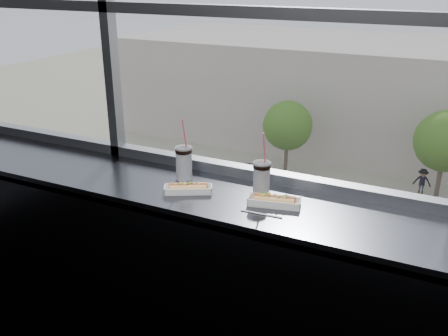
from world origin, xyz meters
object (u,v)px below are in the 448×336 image
at_px(car_near_a, 91,210).
at_px(tree_center, 445,141).
at_px(hotdog_tray_left, 188,188).
at_px(car_near_c, 426,295).
at_px(pedestrian_b, 423,179).
at_px(soda_cup_left, 184,162).
at_px(tree_left, 288,126).
at_px(soda_cup_right, 262,177).
at_px(car_near_b, 278,257).
at_px(hotdog_tray_right, 274,201).
at_px(wrapper, 183,190).
at_px(car_far_a, 259,178).
at_px(loose_straw, 261,214).

xyz_separation_m(car_near_a, tree_center, (16.44, 12.00, 2.65)).
xyz_separation_m(hotdog_tray_left, car_near_a, (-15.58, 16.33, -10.93)).
bearing_deg(car_near_a, car_near_c, -91.32).
relative_size(car_near_a, pedestrian_b, 3.32).
bearing_deg(tree_center, soda_cup_left, -91.98).
height_order(tree_left, tree_center, tree_center).
relative_size(hotdog_tray_left, car_near_a, 0.04).
height_order(soda_cup_right, tree_center, soda_cup_right).
bearing_deg(tree_left, car_near_b, -72.48).
distance_m(hotdog_tray_right, wrapper, 0.49).
xyz_separation_m(car_near_c, pedestrian_b, (-1.33, 12.58, -0.03)).
bearing_deg(hotdog_tray_left, pedestrian_b, 62.16).
distance_m(car_near_b, car_far_a, 9.01).
xyz_separation_m(soda_cup_left, car_far_a, (-9.03, 24.18, -11.00)).
bearing_deg(car_far_a, tree_left, -10.18).
distance_m(hotdog_tray_right, tree_left, 30.98).
distance_m(car_near_b, tree_center, 13.63).
bearing_deg(hotdog_tray_right, wrapper, 173.91).
xyz_separation_m(car_near_a, pedestrian_b, (15.52, 12.58, -0.13)).
height_order(wrapper, car_near_b, wrapper).
distance_m(car_near_b, pedestrian_b, 13.52).
distance_m(loose_straw, car_far_a, 28.39).
bearing_deg(car_near_c, pedestrian_b, -0.12).
xyz_separation_m(soda_cup_left, wrapper, (0.08, -0.16, -0.09)).
bearing_deg(soda_cup_right, pedestrian_b, 90.84).
bearing_deg(car_near_b, loose_straw, -160.97).
bearing_deg(pedestrian_b, tree_left, -176.18).
bearing_deg(car_near_a, tree_left, -30.79).
height_order(hotdog_tray_left, hotdog_tray_right, hotdog_tray_right).
bearing_deg(wrapper, pedestrian_b, 90.07).
bearing_deg(tree_left, car_near_c, -50.02).
xyz_separation_m(wrapper, car_near_c, (1.29, 16.34, -11.02)).
relative_size(hotdog_tray_right, car_near_b, 0.04).
bearing_deg(pedestrian_b, car_near_b, -111.46).
relative_size(soda_cup_right, tree_left, 0.07).
bearing_deg(loose_straw, car_far_a, 108.64).
xyz_separation_m(soda_cup_left, pedestrian_b, (0.05, 28.77, -11.14)).
relative_size(hotdog_tray_left, car_far_a, 0.04).
bearing_deg(wrapper, car_near_a, 133.59).
bearing_deg(soda_cup_right, soda_cup_left, 178.33).
distance_m(car_near_c, tree_center, 12.32).
bearing_deg(pedestrian_b, hotdog_tray_right, -88.95).
relative_size(soda_cup_right, car_near_c, 0.06).
bearing_deg(hotdog_tray_left, wrapper, 164.74).
height_order(car_near_c, tree_left, tree_left).
bearing_deg(tree_left, soda_cup_right, -72.01).
xyz_separation_m(soda_cup_right, tree_left, (-9.16, 28.20, -8.68)).
bearing_deg(loose_straw, car_near_a, 131.52).
distance_m(soda_cup_left, wrapper, 0.20).
distance_m(wrapper, car_far_a, 28.19).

